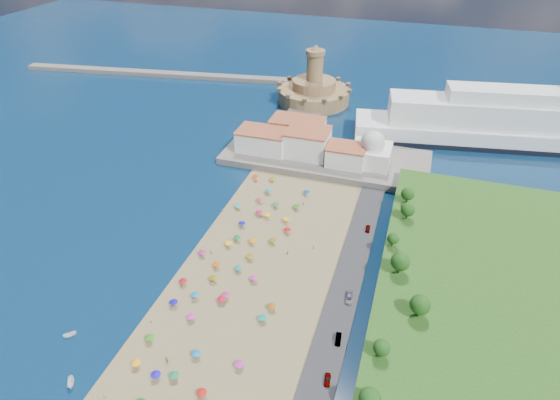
% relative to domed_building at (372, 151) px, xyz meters
% --- Properties ---
extents(ground, '(700.00, 700.00, 0.00)m').
position_rel_domed_building_xyz_m(ground, '(-30.00, -71.00, -8.97)').
color(ground, '#071938').
rests_on(ground, ground).
extents(terrace, '(90.00, 36.00, 3.00)m').
position_rel_domed_building_xyz_m(terrace, '(-20.00, 2.00, -7.47)').
color(terrace, '#59544C').
rests_on(terrace, ground).
extents(jetty, '(18.00, 70.00, 2.40)m').
position_rel_domed_building_xyz_m(jetty, '(-42.00, 37.00, -7.77)').
color(jetty, '#59544C').
rests_on(jetty, ground).
extents(breakwater, '(199.03, 34.77, 2.60)m').
position_rel_domed_building_xyz_m(breakwater, '(-140.00, 82.00, -7.67)').
color(breakwater, '#59544C').
rests_on(breakwater, ground).
extents(waterfront_buildings, '(57.00, 29.00, 11.00)m').
position_rel_domed_building_xyz_m(waterfront_buildings, '(-33.05, 2.64, -1.10)').
color(waterfront_buildings, silver).
rests_on(waterfront_buildings, terrace).
extents(domed_building, '(16.00, 16.00, 15.00)m').
position_rel_domed_building_xyz_m(domed_building, '(0.00, 0.00, 0.00)').
color(domed_building, silver).
rests_on(domed_building, terrace).
extents(fortress, '(40.00, 40.00, 32.40)m').
position_rel_domed_building_xyz_m(fortress, '(-42.00, 67.00, -2.29)').
color(fortress, '#98774C').
rests_on(fortress, ground).
extents(cruise_ship, '(152.77, 46.48, 33.03)m').
position_rel_domed_building_xyz_m(cruise_ship, '(61.88, 44.91, 0.81)').
color(cruise_ship, black).
rests_on(cruise_ship, ground).
extents(beach_parasols, '(31.87, 117.22, 2.20)m').
position_rel_domed_building_xyz_m(beach_parasols, '(-31.30, -82.71, -6.83)').
color(beach_parasols, gray).
rests_on(beach_parasols, beach).
extents(beachgoers, '(38.61, 103.45, 1.87)m').
position_rel_domed_building_xyz_m(beachgoers, '(-30.86, -72.59, -7.87)').
color(beachgoers, tan).
rests_on(beachgoers, beach).
extents(moored_boats, '(13.54, 16.07, 1.55)m').
position_rel_domed_building_xyz_m(moored_boats, '(-57.45, -122.80, -8.24)').
color(moored_boats, white).
rests_on(moored_boats, ground).
extents(parked_cars, '(2.40, 67.81, 1.40)m').
position_rel_domed_building_xyz_m(parked_cars, '(6.00, -82.33, -7.60)').
color(parked_cars, gray).
rests_on(parked_cars, promenade).
extents(hillside_trees, '(15.01, 107.00, 7.30)m').
position_rel_domed_building_xyz_m(hillside_trees, '(18.61, -79.46, 0.92)').
color(hillside_trees, '#382314').
rests_on(hillside_trees, hillside).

